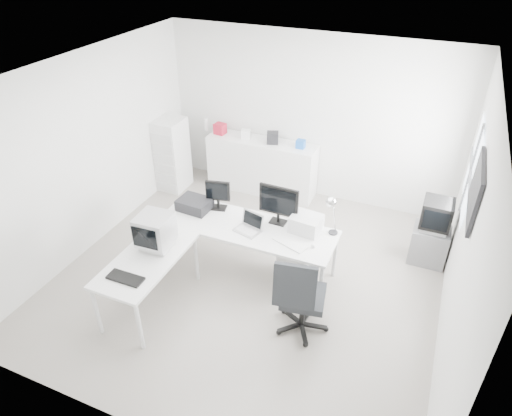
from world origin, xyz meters
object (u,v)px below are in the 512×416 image
at_px(lcd_monitor_small, 218,195).
at_px(filing_cabinet, 172,154).
at_px(drawer_pedestal, 296,263).
at_px(tv_cabinet, 429,245).
at_px(lcd_monitor_large, 279,205).
at_px(inkjet_printer, 195,204).
at_px(side_desk, 150,282).
at_px(main_desk, 247,248).
at_px(laser_printer, 306,223).
at_px(crt_monitor, 155,233).
at_px(crt_tv, 436,216).
at_px(laptop, 247,224).
at_px(sideboard, 262,166).
at_px(office_chair, 304,293).

bearing_deg(lcd_monitor_small, filing_cabinet, 127.17).
relative_size(drawer_pedestal, tv_cabinet, 1.09).
relative_size(drawer_pedestal, lcd_monitor_large, 1.06).
bearing_deg(inkjet_printer, side_desk, -86.40).
distance_m(main_desk, tv_cabinet, 2.61).
bearing_deg(side_desk, laser_printer, 39.52).
bearing_deg(drawer_pedestal, lcd_monitor_large, 150.26).
relative_size(inkjet_printer, lcd_monitor_large, 0.79).
distance_m(laser_printer, crt_monitor, 1.93).
height_order(laser_printer, crt_tv, crt_tv).
bearing_deg(crt_tv, drawer_pedestal, -144.08).
distance_m(lcd_monitor_small, crt_tv, 3.02).
relative_size(laptop, crt_monitor, 0.85).
xyz_separation_m(drawer_pedestal, filing_cabinet, (-2.89, 1.58, 0.35)).
bearing_deg(inkjet_printer, drawer_pedestal, 1.75).
relative_size(inkjet_printer, tv_cabinet, 0.81).
height_order(tv_cabinet, crt_tv, crt_tv).
xyz_separation_m(drawer_pedestal, sideboard, (-1.37, 2.10, 0.19)).
distance_m(office_chair, filing_cabinet, 4.01).
height_order(main_desk, tv_cabinet, main_desk).
relative_size(crt_monitor, crt_tv, 0.84).
bearing_deg(laser_printer, crt_tv, 38.62).
height_order(crt_tv, sideboard, crt_tv).
bearing_deg(crt_tv, main_desk, -152.24).
xyz_separation_m(side_desk, filing_cabinet, (-1.34, 2.73, 0.28)).
distance_m(laptop, sideboard, 2.39).
xyz_separation_m(main_desk, side_desk, (-0.85, -1.10, 0.00)).
distance_m(lcd_monitor_small, tv_cabinet, 3.09).
height_order(side_desk, laser_printer, laser_printer).
height_order(drawer_pedestal, tv_cabinet, drawer_pedestal).
distance_m(laptop, crt_monitor, 1.18).
bearing_deg(crt_monitor, laser_printer, 30.64).
xyz_separation_m(lcd_monitor_small, crt_tv, (2.86, 0.96, -0.19)).
distance_m(tv_cabinet, sideboard, 3.13).
relative_size(laptop, sideboard, 0.19).
relative_size(sideboard, filing_cabinet, 1.49).
bearing_deg(crt_monitor, sideboard, 83.51).
bearing_deg(crt_monitor, main_desk, 41.87).
bearing_deg(drawer_pedestal, inkjet_printer, 178.15).
relative_size(laser_printer, crt_tv, 0.77).
bearing_deg(crt_tv, lcd_monitor_large, -153.77).
height_order(drawer_pedestal, filing_cabinet, filing_cabinet).
distance_m(side_desk, office_chair, 1.94).
height_order(laptop, crt_tv, crt_tv).
distance_m(laser_printer, filing_cabinet, 3.27).
distance_m(office_chair, crt_tv, 2.33).
relative_size(drawer_pedestal, sideboard, 0.31).
bearing_deg(lcd_monitor_large, laptop, -129.05).
bearing_deg(main_desk, crt_tv, 27.76).
height_order(lcd_monitor_large, filing_cabinet, lcd_monitor_large).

